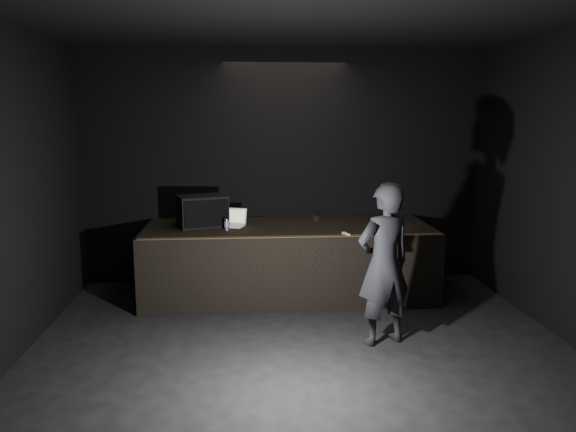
# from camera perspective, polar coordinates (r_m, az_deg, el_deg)

# --- Properties ---
(ground) EXTENTS (7.00, 7.00, 0.00)m
(ground) POSITION_cam_1_polar(r_m,az_deg,el_deg) (5.60, 2.30, -16.67)
(ground) COLOR black
(ground) RESTS_ON ground
(room_walls) EXTENTS (6.10, 7.10, 3.52)m
(room_walls) POSITION_cam_1_polar(r_m,az_deg,el_deg) (5.02, 2.46, 4.39)
(room_walls) COLOR black
(room_walls) RESTS_ON ground
(stage_riser) EXTENTS (4.00, 1.50, 1.00)m
(stage_riser) POSITION_cam_1_polar(r_m,az_deg,el_deg) (7.98, 0.03, -4.56)
(stage_riser) COLOR black
(stage_riser) RESTS_ON ground
(riser_lip) EXTENTS (3.92, 0.10, 0.01)m
(riser_lip) POSITION_cam_1_polar(r_m,az_deg,el_deg) (7.17, 0.47, -2.08)
(riser_lip) COLOR brown
(riser_lip) RESTS_ON stage_riser
(stage_monitor) EXTENTS (0.76, 0.65, 0.44)m
(stage_monitor) POSITION_cam_1_polar(r_m,az_deg,el_deg) (7.90, -8.68, 0.50)
(stage_monitor) COLOR black
(stage_monitor) RESTS_ON stage_riser
(cable) EXTENTS (0.86, 0.21, 0.02)m
(cable) POSITION_cam_1_polar(r_m,az_deg,el_deg) (8.34, -5.25, -0.37)
(cable) COLOR black
(cable) RESTS_ON stage_riser
(laptop) EXTENTS (0.42, 0.40, 0.24)m
(laptop) POSITION_cam_1_polar(r_m,az_deg,el_deg) (7.93, -5.62, -0.54)
(laptop) COLOR silver
(laptop) RESTS_ON stage_riser
(beer_can) EXTENTS (0.07, 0.07, 0.16)m
(beer_can) POSITION_cam_1_polar(r_m,az_deg,el_deg) (7.62, -6.25, -0.86)
(beer_can) COLOR silver
(beer_can) RESTS_ON stage_riser
(plastic_cup) EXTENTS (0.08, 0.08, 0.11)m
(plastic_cup) POSITION_cam_1_polar(r_m,az_deg,el_deg) (8.12, 2.85, -0.31)
(plastic_cup) COLOR white
(plastic_cup) RESTS_ON stage_riser
(wii_remote) EXTENTS (0.08, 0.16, 0.03)m
(wii_remote) POSITION_cam_1_polar(r_m,az_deg,el_deg) (7.32, 5.90, -1.82)
(wii_remote) COLOR silver
(wii_remote) RESTS_ON stage_riser
(person) EXTENTS (0.77, 0.64, 1.82)m
(person) POSITION_cam_1_polar(r_m,az_deg,el_deg) (6.30, 9.73, -4.84)
(person) COLOR black
(person) RESTS_ON ground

